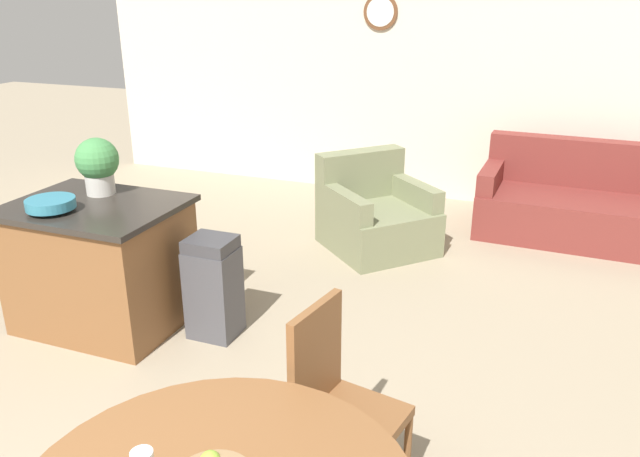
# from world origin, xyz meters

# --- Properties ---
(wall_back) EXTENTS (8.00, 0.09, 2.70)m
(wall_back) POSITION_xyz_m (-0.00, 6.32, 1.35)
(wall_back) COLOR beige
(wall_back) RESTS_ON ground_plane
(dining_chair_far_side) EXTENTS (0.49, 0.49, 0.97)m
(dining_chair_far_side) POSITION_xyz_m (0.62, 1.62, 0.53)
(dining_chair_far_side) COLOR brown
(dining_chair_far_side) RESTS_ON ground_plane
(kitchen_island) EXTENTS (1.13, 0.88, 0.89)m
(kitchen_island) POSITION_xyz_m (-1.47, 2.59, 0.45)
(kitchen_island) COLOR brown
(kitchen_island) RESTS_ON ground_plane
(teal_bowl) EXTENTS (0.31, 0.31, 0.09)m
(teal_bowl) POSITION_xyz_m (-1.61, 2.36, 0.95)
(teal_bowl) COLOR teal
(teal_bowl) RESTS_ON kitchen_island
(potted_plant) EXTENTS (0.30, 0.30, 0.40)m
(potted_plant) POSITION_xyz_m (-1.56, 2.79, 1.11)
(potted_plant) COLOR beige
(potted_plant) RESTS_ON kitchen_island
(trash_bin) EXTENTS (0.32, 0.29, 0.71)m
(trash_bin) POSITION_xyz_m (-0.66, 2.72, 0.35)
(trash_bin) COLOR #47474C
(trash_bin) RESTS_ON ground_plane
(couch) EXTENTS (1.99, 0.99, 0.89)m
(couch) POSITION_xyz_m (1.73, 5.58, 0.30)
(couch) COLOR maroon
(couch) RESTS_ON ground_plane
(armchair) EXTENTS (1.23, 1.22, 0.85)m
(armchair) POSITION_xyz_m (-0.08, 4.62, 0.29)
(armchair) COLOR #7A7F5B
(armchair) RESTS_ON ground_plane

